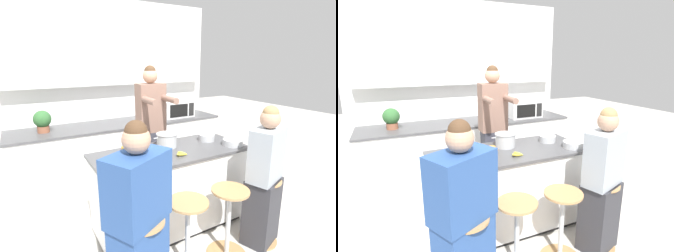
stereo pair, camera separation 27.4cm
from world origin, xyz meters
The scene contains 18 objects.
ground_plane centered at (0.00, 0.00, 0.00)m, with size 16.00×16.00×0.00m, color beige.
wall_back centered at (0.00, 1.75, 1.54)m, with size 3.37×0.22×2.70m.
back_counter centered at (0.00, 1.41, 0.45)m, with size 3.13×0.71×0.91m.
kitchen_island centered at (0.00, 0.00, 0.45)m, with size 1.65×0.71×0.90m.
bar_stool_center_left centered at (-0.22, -0.64, 0.36)m, with size 0.38×0.38×0.69m.
bar_stool_center_right centered at (0.22, -0.67, 0.36)m, with size 0.38×0.38×0.69m.
bar_stool_rightmost centered at (0.66, -0.66, 0.36)m, with size 0.38×0.38×0.69m.
person_cooking centered at (0.05, 0.57, 0.89)m, with size 0.35×0.56×1.76m.
person_wrapped_blanket centered at (-0.68, -0.68, 0.68)m, with size 0.54×0.46×1.44m.
person_seated_near centered at (0.65, -0.68, 0.65)m, with size 0.45×0.36×1.42m.
cooking_pot centered at (0.02, 0.13, 0.97)m, with size 0.32×0.23×0.15m.
fruit_bowl centered at (0.54, 0.09, 0.93)m, with size 0.19×0.19×0.08m.
mixing_bowl_steel centered at (0.68, -0.19, 0.93)m, with size 0.22×0.22×0.07m.
coffee_cup_near centered at (-0.21, -0.05, 0.94)m, with size 0.12×0.09×0.09m.
banana_bunch centered at (0.00, -0.18, 0.92)m, with size 0.14×0.10×0.04m.
juice_carton centered at (-0.52, -0.07, 0.97)m, with size 0.08×0.08×0.17m.
microwave centered at (0.91, 1.36, 1.04)m, with size 0.53×0.33×0.26m.
potted_plant centered at (-1.08, 1.41, 1.06)m, with size 0.22×0.22×0.29m.
Camera 1 is at (-1.35, -2.23, 1.82)m, focal length 28.00 mm.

